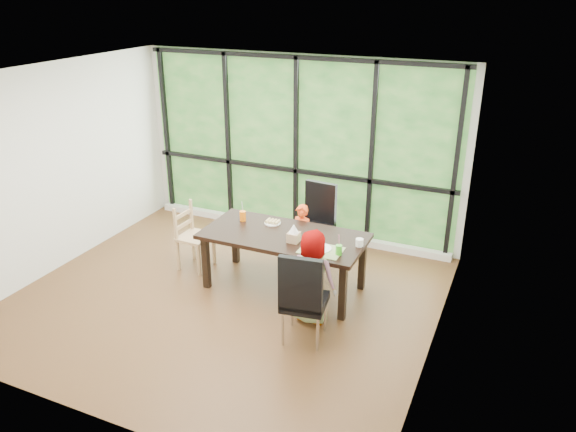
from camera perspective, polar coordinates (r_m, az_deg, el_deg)
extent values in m
plane|color=black|center=(6.98, -6.41, -8.39)|extent=(5.00, 5.00, 0.00)
plane|color=silver|center=(8.30, 0.98, 7.11)|extent=(5.00, 0.00, 5.00)
cube|color=#1B471C|center=(8.28, 0.93, 7.07)|extent=(4.80, 0.02, 2.65)
cube|color=silver|center=(8.66, 0.67, -1.37)|extent=(4.80, 0.12, 0.10)
cube|color=black|center=(6.98, -0.42, -4.69)|extent=(2.05, 1.05, 0.75)
cube|color=black|center=(7.65, 2.71, -0.75)|extent=(0.50, 0.50, 1.08)
cube|color=black|center=(5.95, 1.73, -8.16)|extent=(0.52, 0.52, 1.08)
cube|color=#A17C54|center=(7.56, -9.53, -2.14)|extent=(0.42, 0.44, 0.90)
imported|color=#FD4A17|center=(7.42, 1.42, -2.21)|extent=(0.37, 0.28, 0.92)
imported|color=slate|center=(6.25, 2.53, -6.30)|extent=(0.56, 0.37, 1.12)
cube|color=tan|center=(6.42, 3.42, -3.53)|extent=(0.49, 0.36, 0.01)
cylinder|color=white|center=(7.12, -1.60, -0.73)|extent=(0.21, 0.21, 0.01)
cylinder|color=white|center=(6.45, 3.29, -3.35)|extent=(0.27, 0.27, 0.02)
cylinder|color=orange|center=(7.20, -4.67, 0.01)|extent=(0.08, 0.08, 0.13)
cylinder|color=#44C926|center=(6.32, 5.24, -3.50)|extent=(0.07, 0.07, 0.12)
cylinder|color=white|center=(6.55, 7.36, -2.72)|extent=(0.09, 0.09, 0.09)
cube|color=tan|center=(6.60, 0.59, -2.19)|extent=(0.14, 0.14, 0.12)
cylinder|color=white|center=(7.16, -4.70, 0.78)|extent=(0.01, 0.04, 0.20)
cylinder|color=pink|center=(6.27, 5.27, -2.69)|extent=(0.01, 0.04, 0.20)
cone|color=white|center=(6.55, 0.59, -1.29)|extent=(0.12, 0.12, 0.11)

